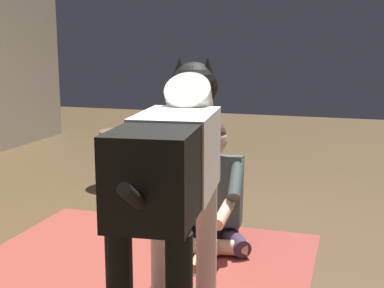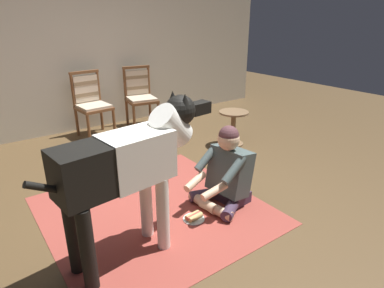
# 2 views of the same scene
# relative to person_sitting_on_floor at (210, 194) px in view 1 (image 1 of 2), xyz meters

# --- Properties ---
(ground_plane) EXTENTS (13.13, 13.13, 0.00)m
(ground_plane) POSITION_rel_person_sitting_on_floor_xyz_m (-0.42, 0.25, -0.33)
(ground_plane) COLOR brown
(area_rug) EXTENTS (1.94, 1.96, 0.01)m
(area_rug) POSITION_rel_person_sitting_on_floor_xyz_m (-0.64, 0.29, -0.33)
(area_rug) COLOR #9B4035
(area_rug) RESTS_ON ground
(person_sitting_on_floor) EXTENTS (0.67, 0.57, 0.81)m
(person_sitting_on_floor) POSITION_rel_person_sitting_on_floor_xyz_m (0.00, 0.00, 0.00)
(person_sitting_on_floor) COLOR #423046
(person_sitting_on_floor) RESTS_ON ground
(large_dog) EXTENTS (1.49, 0.41, 1.22)m
(large_dog) POSITION_rel_person_sitting_on_floor_xyz_m (-1.05, -0.12, 0.44)
(large_dog) COLOR white
(large_dog) RESTS_ON ground
(hot_dog_on_plate) EXTENTS (0.20, 0.20, 0.06)m
(hot_dog_on_plate) POSITION_rel_person_sitting_on_floor_xyz_m (-0.42, -0.05, -0.30)
(hot_dog_on_plate) COLOR silver
(hot_dog_on_plate) RESTS_ON ground
(round_side_table) EXTENTS (0.42, 0.42, 0.50)m
(round_side_table) POSITION_rel_person_sitting_on_floor_xyz_m (1.16, 1.15, -0.03)
(round_side_table) COLOR olive
(round_side_table) RESTS_ON ground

